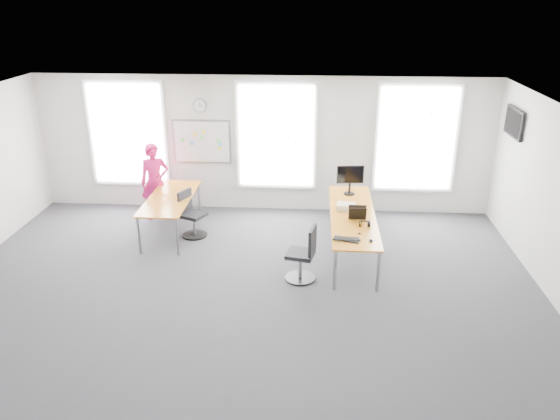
# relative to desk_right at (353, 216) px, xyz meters

# --- Properties ---
(floor) EXTENTS (10.00, 10.00, 0.00)m
(floor) POSITION_rel_desk_right_xyz_m (-1.89, -1.94, -0.71)
(floor) COLOR #242428
(floor) RESTS_ON ground
(ceiling) EXTENTS (10.00, 10.00, 0.00)m
(ceiling) POSITION_rel_desk_right_xyz_m (-1.89, -1.94, 2.29)
(ceiling) COLOR white
(ceiling) RESTS_ON ground
(wall_back) EXTENTS (10.00, 0.00, 10.00)m
(wall_back) POSITION_rel_desk_right_xyz_m (-1.89, 2.06, 0.79)
(wall_back) COLOR silver
(wall_back) RESTS_ON ground
(wall_front) EXTENTS (10.00, 0.00, 10.00)m
(wall_front) POSITION_rel_desk_right_xyz_m (-1.89, -5.94, 0.79)
(wall_front) COLOR silver
(wall_front) RESTS_ON ground
(window_left) EXTENTS (1.60, 0.06, 2.20)m
(window_left) POSITION_rel_desk_right_xyz_m (-4.89, 2.03, 0.99)
(window_left) COLOR silver
(window_left) RESTS_ON wall_back
(window_mid) EXTENTS (1.60, 0.06, 2.20)m
(window_mid) POSITION_rel_desk_right_xyz_m (-1.59, 2.03, 0.99)
(window_mid) COLOR silver
(window_mid) RESTS_ON wall_back
(window_right) EXTENTS (1.60, 0.06, 2.20)m
(window_right) POSITION_rel_desk_right_xyz_m (1.41, 2.03, 0.99)
(window_right) COLOR silver
(window_right) RESTS_ON wall_back
(desk_right) EXTENTS (0.83, 3.12, 0.76)m
(desk_right) POSITION_rel_desk_right_xyz_m (0.00, 0.00, 0.00)
(desk_right) COLOR #C27F17
(desk_right) RESTS_ON ground
(desk_left) EXTENTS (0.85, 2.13, 0.78)m
(desk_left) POSITION_rel_desk_right_xyz_m (-3.64, 0.60, 0.00)
(desk_left) COLOR #C27F17
(desk_left) RESTS_ON ground
(chair_right) EXTENTS (0.54, 0.53, 0.99)m
(chair_right) POSITION_rel_desk_right_xyz_m (-0.88, -1.20, -0.27)
(chair_right) COLOR black
(chair_right) RESTS_ON ground
(chair_left) EXTENTS (0.57, 0.57, 0.95)m
(chair_left) POSITION_rel_desk_right_xyz_m (-3.19, 0.48, -0.29)
(chair_left) COLOR black
(chair_left) RESTS_ON ground
(person) EXTENTS (0.71, 0.58, 1.68)m
(person) POSITION_rel_desk_right_xyz_m (-4.14, 1.32, 0.13)
(person) COLOR #C4165C
(person) RESTS_ON ground
(whiteboard) EXTENTS (1.20, 0.03, 0.90)m
(whiteboard) POSITION_rel_desk_right_xyz_m (-3.24, 2.03, 0.84)
(whiteboard) COLOR white
(whiteboard) RESTS_ON wall_back
(wall_clock) EXTENTS (0.30, 0.04, 0.30)m
(wall_clock) POSITION_rel_desk_right_xyz_m (-3.24, 2.03, 1.64)
(wall_clock) COLOR gray
(wall_clock) RESTS_ON wall_back
(tv) EXTENTS (0.06, 0.90, 0.55)m
(tv) POSITION_rel_desk_right_xyz_m (3.06, 1.06, 1.59)
(tv) COLOR black
(tv) RESTS_ON wall_right
(keyboard) EXTENTS (0.47, 0.29, 0.02)m
(keyboard) POSITION_rel_desk_right_xyz_m (-0.17, -1.17, 0.06)
(keyboard) COLOR black
(keyboard) RESTS_ON desk_right
(mouse) EXTENTS (0.07, 0.11, 0.04)m
(mouse) POSITION_rel_desk_right_xyz_m (0.24, -1.20, 0.07)
(mouse) COLOR black
(mouse) RESTS_ON desk_right
(lens_cap) EXTENTS (0.07, 0.07, 0.01)m
(lens_cap) POSITION_rel_desk_right_xyz_m (0.07, -0.90, 0.05)
(lens_cap) COLOR black
(lens_cap) RESTS_ON desk_right
(headphones) EXTENTS (0.20, 0.11, 0.12)m
(headphones) POSITION_rel_desk_right_xyz_m (0.17, -0.58, 0.10)
(headphones) COLOR black
(headphones) RESTS_ON desk_right
(laptop_sleeve) EXTENTS (0.32, 0.18, 0.26)m
(laptop_sleeve) POSITION_rel_desk_right_xyz_m (0.07, -0.27, 0.18)
(laptop_sleeve) COLOR black
(laptop_sleeve) RESTS_ON desk_right
(paper_stack) EXTENTS (0.37, 0.30, 0.12)m
(paper_stack) POSITION_rel_desk_right_xyz_m (-0.12, 0.21, 0.11)
(paper_stack) COLOR #F4E2C7
(paper_stack) RESTS_ON desk_right
(monitor) EXTENTS (0.55, 0.22, 0.61)m
(monitor) POSITION_rel_desk_right_xyz_m (-0.01, 1.05, 0.42)
(monitor) COLOR black
(monitor) RESTS_ON desk_right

